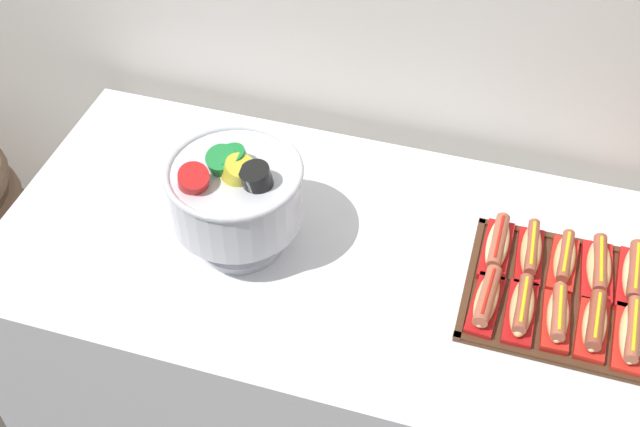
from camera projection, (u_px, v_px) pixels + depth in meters
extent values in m
plane|color=#38332D|center=(339.00, 424.00, 2.43)|extent=(10.00, 10.00, 0.00)
cube|color=silver|center=(342.00, 345.00, 2.13)|extent=(1.65, 0.80, 0.76)
cylinder|color=black|center=(166.00, 301.00, 2.74)|extent=(0.05, 0.05, 0.04)
cylinder|color=black|center=(580.00, 403.00, 2.46)|extent=(0.05, 0.05, 0.04)
cube|color=#472B19|center=(558.00, 296.00, 1.76)|extent=(0.41, 0.36, 0.01)
cube|color=#472B19|center=(551.00, 357.00, 1.64)|extent=(0.41, 0.02, 0.01)
cube|color=#472B19|center=(565.00, 239.00, 1.87)|extent=(0.41, 0.02, 0.01)
cube|color=#472B19|center=(470.00, 274.00, 1.79)|extent=(0.02, 0.36, 0.01)
cube|color=#B21414|center=(485.00, 305.00, 1.73)|extent=(0.07, 0.17, 0.02)
ellipsoid|color=tan|center=(487.00, 299.00, 1.71)|extent=(0.06, 0.16, 0.04)
cylinder|color=#A8563D|center=(487.00, 296.00, 1.70)|extent=(0.04, 0.15, 0.03)
cylinder|color=red|center=(488.00, 291.00, 1.69)|extent=(0.02, 0.13, 0.01)
cube|color=#B21414|center=(520.00, 313.00, 1.71)|extent=(0.06, 0.17, 0.02)
ellipsoid|color=tan|center=(522.00, 307.00, 1.69)|extent=(0.05, 0.16, 0.04)
cylinder|color=#9E4C38|center=(523.00, 303.00, 1.68)|extent=(0.03, 0.15, 0.03)
cylinder|color=yellow|center=(524.00, 299.00, 1.68)|extent=(0.01, 0.12, 0.01)
cube|color=red|center=(556.00, 322.00, 1.69)|extent=(0.06, 0.16, 0.02)
ellipsoid|color=#E0BC7F|center=(558.00, 315.00, 1.68)|extent=(0.05, 0.14, 0.04)
cylinder|color=#A8563D|center=(559.00, 312.00, 1.67)|extent=(0.04, 0.14, 0.03)
cylinder|color=yellow|center=(561.00, 308.00, 1.66)|extent=(0.01, 0.12, 0.01)
cube|color=red|center=(592.00, 330.00, 1.68)|extent=(0.07, 0.16, 0.02)
ellipsoid|color=#E0BC7F|center=(594.00, 324.00, 1.66)|extent=(0.05, 0.15, 0.04)
cylinder|color=brown|center=(596.00, 320.00, 1.65)|extent=(0.04, 0.14, 0.03)
cylinder|color=yellow|center=(598.00, 315.00, 1.64)|extent=(0.01, 0.12, 0.01)
cube|color=red|center=(629.00, 339.00, 1.66)|extent=(0.07, 0.18, 0.02)
ellipsoid|color=#E0BC7F|center=(632.00, 332.00, 1.65)|extent=(0.06, 0.16, 0.04)
cylinder|color=#A8563D|center=(633.00, 329.00, 1.64)|extent=(0.03, 0.16, 0.03)
cylinder|color=yellow|center=(635.00, 325.00, 1.63)|extent=(0.01, 0.14, 0.01)
cube|color=#B21414|center=(496.00, 250.00, 1.83)|extent=(0.06, 0.18, 0.02)
ellipsoid|color=beige|center=(498.00, 244.00, 1.82)|extent=(0.05, 0.17, 0.04)
cylinder|color=#A8563D|center=(498.00, 241.00, 1.81)|extent=(0.03, 0.16, 0.03)
cylinder|color=red|center=(499.00, 237.00, 1.80)|extent=(0.01, 0.13, 0.01)
cube|color=#B21414|center=(529.00, 258.00, 1.82)|extent=(0.06, 0.17, 0.02)
ellipsoid|color=tan|center=(531.00, 251.00, 1.80)|extent=(0.05, 0.16, 0.04)
cylinder|color=#9E4C38|center=(532.00, 247.00, 1.79)|extent=(0.03, 0.16, 0.03)
cylinder|color=yellow|center=(533.00, 243.00, 1.78)|extent=(0.01, 0.13, 0.01)
cube|color=red|center=(562.00, 265.00, 1.80)|extent=(0.06, 0.16, 0.02)
ellipsoid|color=tan|center=(564.00, 259.00, 1.79)|extent=(0.05, 0.15, 0.04)
cylinder|color=#9E4C38|center=(566.00, 256.00, 1.78)|extent=(0.03, 0.15, 0.03)
cylinder|color=yellow|center=(567.00, 252.00, 1.77)|extent=(0.01, 0.12, 0.01)
cube|color=red|center=(596.00, 272.00, 1.79)|extent=(0.07, 0.18, 0.02)
ellipsoid|color=tan|center=(599.00, 266.00, 1.77)|extent=(0.06, 0.16, 0.04)
cylinder|color=#9E4C38|center=(600.00, 263.00, 1.77)|extent=(0.04, 0.16, 0.03)
cylinder|color=yellow|center=(602.00, 259.00, 1.76)|extent=(0.01, 0.14, 0.01)
cube|color=red|center=(631.00, 280.00, 1.77)|extent=(0.07, 0.18, 0.02)
ellipsoid|color=beige|center=(634.00, 274.00, 1.76)|extent=(0.05, 0.17, 0.04)
cylinder|color=#9E4C38|center=(636.00, 270.00, 1.75)|extent=(0.04, 0.16, 0.03)
cylinder|color=yellow|center=(637.00, 266.00, 1.74)|extent=(0.01, 0.14, 0.01)
cylinder|color=silver|center=(241.00, 239.00, 1.87)|extent=(0.21, 0.21, 0.02)
cone|color=silver|center=(239.00, 226.00, 1.84)|extent=(0.07, 0.07, 0.07)
cylinder|color=silver|center=(236.00, 194.00, 1.76)|extent=(0.30, 0.30, 0.14)
torus|color=silver|center=(233.00, 171.00, 1.71)|extent=(0.31, 0.31, 0.02)
cylinder|color=black|center=(260.00, 189.00, 1.70)|extent=(0.11, 0.11, 0.13)
cylinder|color=#197A33|center=(239.00, 173.00, 1.74)|extent=(0.12, 0.10, 0.14)
cylinder|color=#197A33|center=(226.00, 171.00, 1.74)|extent=(0.09, 0.12, 0.14)
cylinder|color=red|center=(194.00, 188.00, 1.71)|extent=(0.11, 0.11, 0.15)
cylinder|color=yellow|center=(235.00, 181.00, 1.72)|extent=(0.12, 0.10, 0.15)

